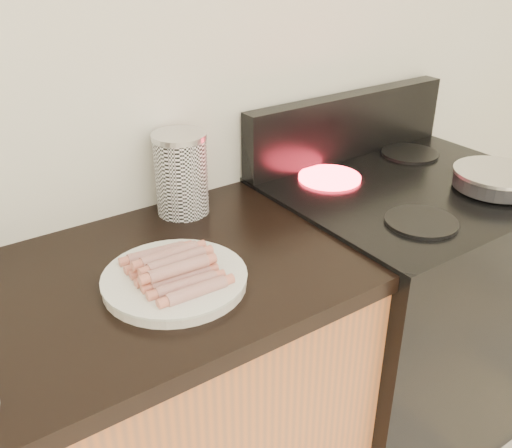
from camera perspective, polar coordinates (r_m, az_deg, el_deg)
wall_back at (r=1.38m, az=-16.37°, el=15.62°), size 4.00×0.04×2.60m
stove at (r=1.91m, az=13.84°, el=-8.81°), size 0.76×0.65×0.91m
stove_panel at (r=1.83m, az=9.18°, el=9.69°), size 0.76×0.06×0.20m
burner_near_left at (r=1.46m, az=16.19°, el=0.22°), size 0.18×0.18×0.01m
burner_near_right at (r=1.72m, az=23.54°, el=3.19°), size 0.18×0.18×0.01m
burner_far_left at (r=1.67m, az=7.37°, el=4.64°), size 0.18×0.18×0.01m
burner_far_right at (r=1.90m, az=15.11°, el=6.81°), size 0.18×0.18×0.01m
frying_pan at (r=1.71m, az=22.98°, el=4.18°), size 0.23×0.41×0.05m
main_plate at (r=1.20m, az=-8.11°, el=-5.67°), size 0.38×0.38×0.02m
hotdog_pile at (r=1.18m, az=-8.20°, el=-4.44°), size 0.13×0.21×0.05m
canister at (r=1.46m, az=-7.49°, el=5.02°), size 0.14×0.14×0.21m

